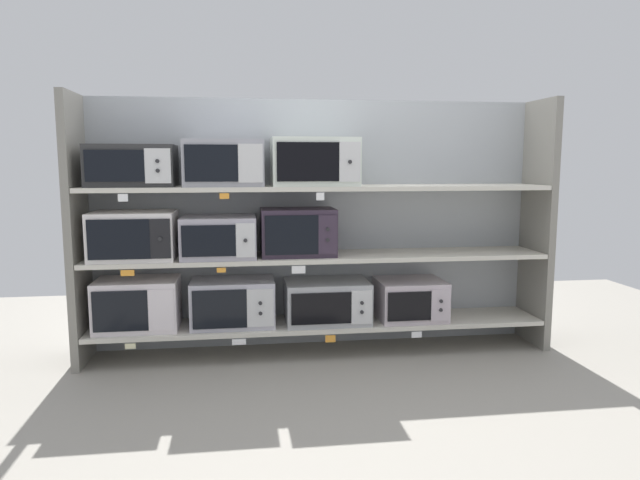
# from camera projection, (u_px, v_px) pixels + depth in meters

# --- Properties ---
(ground) EXTENTS (7.07, 6.00, 0.02)m
(ground) POSITION_uv_depth(u_px,v_px,m) (346.00, 416.00, 2.94)
(ground) COLOR gray
(back_panel) EXTENTS (3.27, 0.04, 1.73)m
(back_panel) POSITION_uv_depth(u_px,v_px,m) (316.00, 224.00, 4.03)
(back_panel) COLOR #9EA3A8
(back_panel) RESTS_ON ground
(upright_left) EXTENTS (0.05, 0.42, 1.73)m
(upright_left) POSITION_uv_depth(u_px,v_px,m) (77.00, 231.00, 3.59)
(upright_left) COLOR gray
(upright_left) RESTS_ON ground
(upright_right) EXTENTS (0.05, 0.42, 1.73)m
(upright_right) POSITION_uv_depth(u_px,v_px,m) (538.00, 224.00, 4.01)
(upright_right) COLOR gray
(upright_right) RESTS_ON ground
(shelf_0) EXTENTS (3.07, 0.42, 0.03)m
(shelf_0) POSITION_uv_depth(u_px,v_px,m) (320.00, 323.00, 3.89)
(shelf_0) COLOR beige
(shelf_0) RESTS_ON ground
(microwave_0) EXTENTS (0.53, 0.36, 0.33)m
(microwave_0) POSITION_uv_depth(u_px,v_px,m) (138.00, 304.00, 3.70)
(microwave_0) COLOR silver
(microwave_0) RESTS_ON shelf_0
(microwave_1) EXTENTS (0.55, 0.36, 0.31)m
(microwave_1) POSITION_uv_depth(u_px,v_px,m) (233.00, 302.00, 3.79)
(microwave_1) COLOR #B2B0BD
(microwave_1) RESTS_ON shelf_0
(microwave_2) EXTENTS (0.57, 0.40, 0.28)m
(microwave_2) POSITION_uv_depth(u_px,v_px,m) (327.00, 301.00, 3.88)
(microwave_2) COLOR #A1A2A7
(microwave_2) RESTS_ON shelf_0
(microwave_3) EXTENTS (0.46, 0.41, 0.27)m
(microwave_3) POSITION_uv_depth(u_px,v_px,m) (410.00, 299.00, 3.96)
(microwave_3) COLOR #BEB0B9
(microwave_3) RESTS_ON shelf_0
(price_tag_0) EXTENTS (0.07, 0.00, 0.03)m
(price_tag_0) POSITION_uv_depth(u_px,v_px,m) (130.00, 346.00, 3.52)
(price_tag_0) COLOR beige
(price_tag_1) EXTENTS (0.09, 0.00, 0.04)m
(price_tag_1) POSITION_uv_depth(u_px,v_px,m) (239.00, 342.00, 3.61)
(price_tag_1) COLOR white
(price_tag_2) EXTENTS (0.07, 0.00, 0.05)m
(price_tag_2) POSITION_uv_depth(u_px,v_px,m) (330.00, 339.00, 3.69)
(price_tag_2) COLOR orange
(price_tag_3) EXTENTS (0.07, 0.00, 0.04)m
(price_tag_3) POSITION_uv_depth(u_px,v_px,m) (417.00, 335.00, 3.77)
(price_tag_3) COLOR white
(shelf_1) EXTENTS (3.07, 0.42, 0.03)m
(shelf_1) POSITION_uv_depth(u_px,v_px,m) (320.00, 257.00, 3.83)
(shelf_1) COLOR beige
(microwave_4) EXTENTS (0.52, 0.42, 0.31)m
(microwave_4) POSITION_uv_depth(u_px,v_px,m) (134.00, 235.00, 3.64)
(microwave_4) COLOR silver
(microwave_4) RESTS_ON shelf_1
(microwave_5) EXTENTS (0.48, 0.42, 0.27)m
(microwave_5) POSITION_uv_depth(u_px,v_px,m) (219.00, 237.00, 3.72)
(microwave_5) COLOR #A5A0AD
(microwave_5) RESTS_ON shelf_1
(microwave_6) EXTENTS (0.49, 0.34, 0.31)m
(microwave_6) POSITION_uv_depth(u_px,v_px,m) (298.00, 232.00, 3.78)
(microwave_6) COLOR #342837
(microwave_6) RESTS_ON shelf_1
(price_tag_4) EXTENTS (0.08, 0.00, 0.04)m
(price_tag_4) POSITION_uv_depth(u_px,v_px,m) (128.00, 273.00, 3.46)
(price_tag_4) COLOR orange
(price_tag_5) EXTENTS (0.06, 0.00, 0.03)m
(price_tag_5) POSITION_uv_depth(u_px,v_px,m) (221.00, 270.00, 3.54)
(price_tag_5) COLOR orange
(price_tag_6) EXTENTS (0.09, 0.00, 0.05)m
(price_tag_6) POSITION_uv_depth(u_px,v_px,m) (299.00, 270.00, 3.60)
(price_tag_6) COLOR white
(shelf_2) EXTENTS (3.07, 0.42, 0.03)m
(shelf_2) POSITION_uv_depth(u_px,v_px,m) (320.00, 188.00, 3.77)
(shelf_2) COLOR beige
(microwave_7) EXTENTS (0.54, 0.36, 0.26)m
(microwave_7) POSITION_uv_depth(u_px,v_px,m) (132.00, 166.00, 3.58)
(microwave_7) COLOR #2C2C2D
(microwave_7) RESTS_ON shelf_2
(microwave_8) EXTENTS (0.51, 0.40, 0.30)m
(microwave_8) POSITION_uv_depth(u_px,v_px,m) (224.00, 163.00, 3.66)
(microwave_8) COLOR #9999A2
(microwave_8) RESTS_ON shelf_2
(microwave_9) EXTENTS (0.56, 0.42, 0.31)m
(microwave_9) POSITION_uv_depth(u_px,v_px,m) (314.00, 162.00, 3.74)
(microwave_9) COLOR silver
(microwave_9) RESTS_ON shelf_2
(price_tag_7) EXTENTS (0.06, 0.00, 0.05)m
(price_tag_7) POSITION_uv_depth(u_px,v_px,m) (123.00, 198.00, 3.40)
(price_tag_7) COLOR white
(price_tag_8) EXTENTS (0.06, 0.00, 0.04)m
(price_tag_8) POSITION_uv_depth(u_px,v_px,m) (224.00, 196.00, 3.48)
(price_tag_8) COLOR orange
(price_tag_9) EXTENTS (0.05, 0.00, 0.05)m
(price_tag_9) POSITION_uv_depth(u_px,v_px,m) (320.00, 196.00, 3.56)
(price_tag_9) COLOR white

